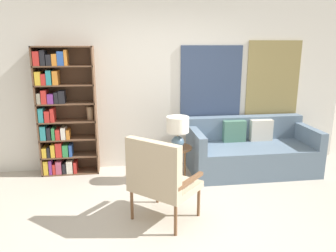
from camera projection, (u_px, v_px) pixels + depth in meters
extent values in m
plane|color=#B2A899|center=(170.00, 230.00, 3.54)|extent=(14.00, 14.00, 0.00)
cube|color=silver|center=(151.00, 83.00, 5.16)|extent=(6.40, 0.06, 2.70)
cube|color=#334260|center=(211.00, 84.00, 5.26)|extent=(1.00, 0.02, 1.21)
cube|color=olive|center=(273.00, 80.00, 5.39)|extent=(0.90, 0.02, 1.26)
cube|color=brown|center=(39.00, 113.00, 4.85)|extent=(0.02, 0.30, 1.93)
cube|color=brown|center=(96.00, 111.00, 4.97)|extent=(0.02, 0.30, 1.93)
cube|color=brown|center=(62.00, 47.00, 4.68)|extent=(0.85, 0.30, 0.02)
cube|color=brown|center=(72.00, 171.00, 5.14)|extent=(0.85, 0.30, 0.02)
cube|color=brown|center=(69.00, 110.00, 5.05)|extent=(0.85, 0.01, 1.93)
cube|color=brown|center=(71.00, 155.00, 5.08)|extent=(0.85, 0.30, 0.02)
cube|color=gold|center=(47.00, 166.00, 5.03)|extent=(0.07, 0.21, 0.21)
cube|color=#7A338C|center=(51.00, 166.00, 5.02)|extent=(0.04, 0.17, 0.22)
cube|color=red|center=(55.00, 168.00, 5.04)|extent=(0.04, 0.19, 0.16)
cube|color=#B24C6B|center=(59.00, 166.00, 5.05)|extent=(0.08, 0.19, 0.20)
cube|color=black|center=(65.00, 167.00, 5.07)|extent=(0.05, 0.21, 0.16)
cube|color=silver|center=(70.00, 166.00, 5.06)|extent=(0.09, 0.17, 0.20)
cube|color=red|center=(76.00, 166.00, 5.10)|extent=(0.04, 0.22, 0.17)
cube|color=brown|center=(69.00, 138.00, 5.01)|extent=(0.85, 0.30, 0.02)
cube|color=gold|center=(46.00, 151.00, 4.98)|extent=(0.06, 0.22, 0.15)
cube|color=black|center=(50.00, 151.00, 4.98)|extent=(0.04, 0.22, 0.15)
cube|color=gold|center=(54.00, 149.00, 5.00)|extent=(0.06, 0.24, 0.19)
cube|color=red|center=(60.00, 149.00, 4.98)|extent=(0.09, 0.19, 0.22)
cube|color=#338C4C|center=(66.00, 150.00, 5.00)|extent=(0.08, 0.19, 0.18)
cube|color=#2D56A8|center=(71.00, 150.00, 5.02)|extent=(0.04, 0.21, 0.18)
cube|color=brown|center=(68.00, 121.00, 4.94)|extent=(0.85, 0.30, 0.02)
cube|color=teal|center=(44.00, 132.00, 4.92)|extent=(0.08, 0.25, 0.21)
cube|color=black|center=(50.00, 133.00, 4.92)|extent=(0.05, 0.23, 0.19)
cube|color=#338C4C|center=(54.00, 133.00, 4.91)|extent=(0.04, 0.18, 0.18)
cube|color=red|center=(59.00, 133.00, 4.94)|extent=(0.06, 0.23, 0.15)
cube|color=silver|center=(64.00, 132.00, 4.95)|extent=(0.07, 0.23, 0.18)
cube|color=orange|center=(68.00, 134.00, 4.94)|extent=(0.05, 0.18, 0.14)
cube|color=brown|center=(67.00, 103.00, 4.88)|extent=(0.85, 0.30, 0.02)
cube|color=teal|center=(42.00, 115.00, 4.81)|extent=(0.07, 0.17, 0.21)
cube|color=red|center=(48.00, 116.00, 4.84)|extent=(0.07, 0.18, 0.17)
cube|color=red|center=(53.00, 114.00, 4.85)|extent=(0.05, 0.20, 0.20)
cylinder|color=#8C6B4C|center=(90.00, 113.00, 4.96)|extent=(0.11, 0.11, 0.20)
cube|color=brown|center=(65.00, 85.00, 4.81)|extent=(0.85, 0.30, 0.02)
cube|color=gray|center=(40.00, 98.00, 4.78)|extent=(0.05, 0.24, 0.16)
cube|color=red|center=(45.00, 96.00, 4.78)|extent=(0.07, 0.21, 0.20)
cube|color=#7A338C|center=(51.00, 99.00, 4.77)|extent=(0.08, 0.17, 0.14)
cube|color=black|center=(57.00, 98.00, 4.78)|extent=(0.06, 0.17, 0.17)
cube|color=black|center=(62.00, 97.00, 4.80)|extent=(0.09, 0.18, 0.19)
cube|color=brown|center=(64.00, 66.00, 4.74)|extent=(0.85, 0.30, 0.02)
cube|color=gold|center=(39.00, 78.00, 4.69)|extent=(0.08, 0.19, 0.19)
cube|color=red|center=(45.00, 79.00, 4.73)|extent=(0.07, 0.25, 0.16)
cube|color=teal|center=(50.00, 77.00, 4.74)|extent=(0.07, 0.25, 0.21)
cube|color=orange|center=(56.00, 78.00, 4.74)|extent=(0.07, 0.23, 0.20)
cube|color=red|center=(37.00, 58.00, 4.64)|extent=(0.09, 0.23, 0.20)
cube|color=black|center=(44.00, 58.00, 4.63)|extent=(0.07, 0.19, 0.21)
cube|color=black|center=(50.00, 60.00, 4.65)|extent=(0.07, 0.18, 0.16)
cube|color=orange|center=(55.00, 60.00, 4.67)|extent=(0.07, 0.21, 0.16)
cube|color=#2D56A8|center=(61.00, 58.00, 4.67)|extent=(0.09, 0.18, 0.20)
cube|color=orange|center=(66.00, 58.00, 4.68)|extent=(0.04, 0.20, 0.22)
cylinder|color=brown|center=(199.00, 202.00, 3.80)|extent=(0.04, 0.04, 0.35)
cylinder|color=brown|center=(157.00, 189.00, 4.12)|extent=(0.04, 0.04, 0.35)
cylinder|color=brown|center=(176.00, 220.00, 3.40)|extent=(0.04, 0.04, 0.35)
cylinder|color=brown|center=(132.00, 205.00, 3.73)|extent=(0.04, 0.04, 0.35)
cube|color=tan|center=(166.00, 186.00, 3.71)|extent=(0.88, 0.88, 0.08)
cube|color=tan|center=(153.00, 166.00, 3.44)|extent=(0.56, 0.53, 0.55)
cube|color=brown|center=(190.00, 181.00, 3.50)|extent=(0.38, 0.41, 0.04)
cube|color=brown|center=(143.00, 168.00, 3.85)|extent=(0.38, 0.41, 0.04)
cube|color=slate|center=(251.00, 158.00, 5.12)|extent=(1.91, 0.93, 0.44)
cube|color=slate|center=(244.00, 127.00, 5.37)|extent=(1.91, 0.20, 0.38)
cube|color=slate|center=(196.00, 139.00, 4.92)|extent=(0.12, 0.93, 0.26)
cube|color=slate|center=(307.00, 134.00, 5.16)|extent=(0.12, 0.93, 0.26)
cube|color=#4C7A66|center=(234.00, 131.00, 5.20)|extent=(0.36, 0.12, 0.34)
cube|color=beige|center=(261.00, 130.00, 5.26)|extent=(0.36, 0.12, 0.34)
cylinder|color=brown|center=(176.00, 148.00, 4.74)|extent=(0.46, 0.46, 0.03)
cylinder|color=brown|center=(174.00, 161.00, 4.94)|extent=(0.03, 0.03, 0.48)
cylinder|color=brown|center=(168.00, 166.00, 4.72)|extent=(0.03, 0.03, 0.48)
cylinder|color=brown|center=(185.00, 165.00, 4.75)|extent=(0.03, 0.03, 0.48)
ellipsoid|color=slate|center=(178.00, 142.00, 4.66)|extent=(0.18, 0.18, 0.18)
cylinder|color=tan|center=(178.00, 134.00, 4.63)|extent=(0.02, 0.02, 0.06)
cylinder|color=white|center=(178.00, 124.00, 4.60)|extent=(0.32, 0.32, 0.22)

